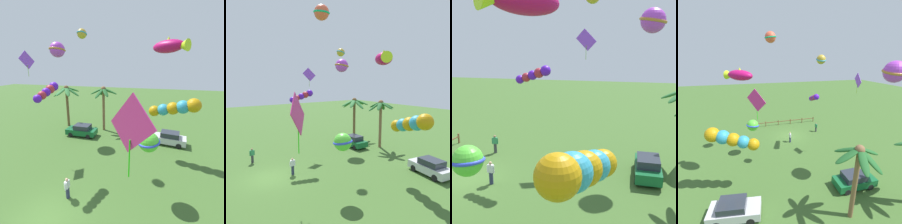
% 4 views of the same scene
% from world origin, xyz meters
% --- Properties ---
extents(ground_plane, '(120.00, 120.00, 0.00)m').
position_xyz_m(ground_plane, '(0.00, 0.00, 0.00)').
color(ground_plane, '#3D6028').
extents(parked_car_1, '(3.92, 1.78, 1.51)m').
position_xyz_m(parked_car_1, '(-3.04, 12.19, 0.75)').
color(parked_car_1, '#145B2D').
rests_on(parked_car_1, ground).
extents(spectator_0, '(0.26, 0.55, 1.59)m').
position_xyz_m(spectator_0, '(0.46, 2.05, 0.81)').
color(spectator_0, '#2D3351').
rests_on(spectator_0, ground).
extents(spectator_1, '(0.28, 0.55, 1.59)m').
position_xyz_m(spectator_1, '(-4.71, -0.31, 0.81)').
color(spectator_1, '#38383D').
rests_on(spectator_1, ground).
extents(kite_tube_0, '(4.48, 2.02, 2.12)m').
position_xyz_m(kite_tube_0, '(7.82, 9.34, 5.17)').
color(kite_tube_0, '#C28A0C').
extents(kite_diamond_5, '(0.37, 1.65, 2.34)m').
position_xyz_m(kite_diamond_5, '(-5.91, 7.25, 9.41)').
color(kite_diamond_5, '#9141EB').
extents(kite_ball_6, '(2.32, 2.33, 1.77)m').
position_xyz_m(kite_ball_6, '(-5.57, 12.04, 10.72)').
color(kite_ball_6, '#B53DD4').
extents(kite_ball_7, '(2.08, 2.08, 1.38)m').
position_xyz_m(kite_ball_7, '(5.70, 3.96, 4.04)').
color(kite_ball_7, '#54CF37').
extents(kite_tube_8, '(0.80, 2.54, 1.29)m').
position_xyz_m(kite_tube_8, '(-1.99, 4.36, 7.08)').
color(kite_tube_8, '#5717CE').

